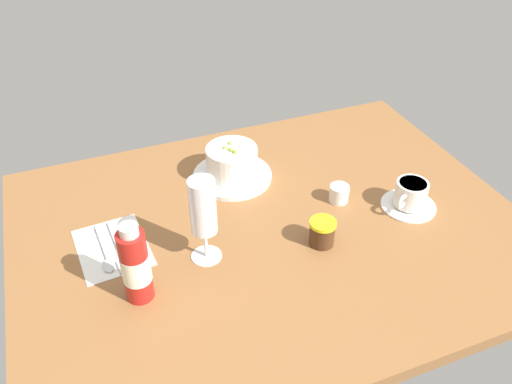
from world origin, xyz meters
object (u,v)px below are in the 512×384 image
object	(u,v)px
coffee_cup	(410,196)
jam_jar	(322,232)
sauce_bottle_red	(135,265)
cutlery_setting	(113,248)
creamer_jug	(339,193)
porridge_bowl	(232,164)
wine_glass	(203,210)

from	to	relation	value
coffee_cup	jam_jar	world-z (taller)	coffee_cup
jam_jar	sauce_bottle_red	size ratio (longest dim) A/B	0.34
cutlery_setting	creamer_jug	xyz separation A→B (cm)	(-51.87, 2.73, 1.87)
porridge_bowl	cutlery_setting	distance (cm)	35.40
porridge_bowl	cutlery_setting	size ratio (longest dim) A/B	1.04
coffee_cup	creamer_jug	size ratio (longest dim) A/B	2.46
cutlery_setting	creamer_jug	size ratio (longest dim) A/B	3.67
porridge_bowl	wine_glass	bearing A→B (deg)	59.60
coffee_cup	wine_glass	xyz separation A→B (cm)	(47.98, -1.41, 9.09)
coffee_cup	porridge_bowl	bearing A→B (deg)	-37.15
coffee_cup	cutlery_setting	bearing A→B (deg)	-9.18
cutlery_setting	wine_glass	distance (cm)	23.16
creamer_jug	jam_jar	distance (cm)	15.54
wine_glass	sauce_bottle_red	bearing A→B (deg)	20.70
cutlery_setting	wine_glass	size ratio (longest dim) A/B	0.98
porridge_bowl	wine_glass	size ratio (longest dim) A/B	1.01
creamer_jug	sauce_bottle_red	bearing A→B (deg)	13.79
porridge_bowl	sauce_bottle_red	size ratio (longest dim) A/B	1.12
jam_jar	porridge_bowl	bearing A→B (deg)	-71.83
wine_glass	jam_jar	size ratio (longest dim) A/B	3.29
creamer_jug	wine_glass	size ratio (longest dim) A/B	0.27
jam_jar	creamer_jug	bearing A→B (deg)	-132.38
sauce_bottle_red	wine_glass	bearing A→B (deg)	-159.30
creamer_jug	cutlery_setting	bearing A→B (deg)	-3.01
creamer_jug	porridge_bowl	bearing A→B (deg)	-41.49
coffee_cup	sauce_bottle_red	xyz separation A→B (cm)	(62.69, 4.14, 4.87)
creamer_jug	wine_glass	bearing A→B (deg)	10.68
porridge_bowl	jam_jar	distance (cm)	30.75
creamer_jug	wine_glass	xyz separation A→B (cm)	(34.23, 6.45, 10.00)
wine_glass	jam_jar	distance (cm)	25.97
sauce_bottle_red	jam_jar	bearing A→B (deg)	-179.19
coffee_cup	sauce_bottle_red	world-z (taller)	sauce_bottle_red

